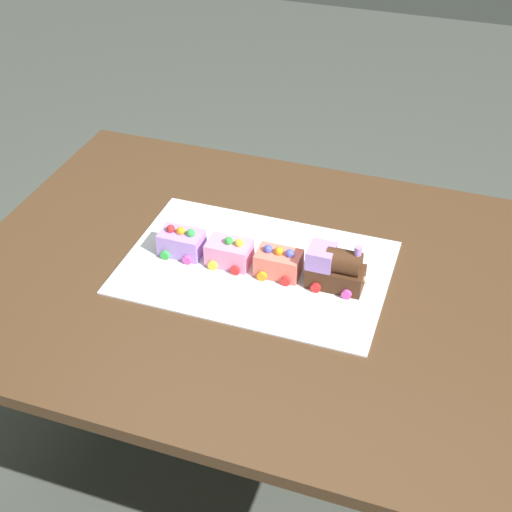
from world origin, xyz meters
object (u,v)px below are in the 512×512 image
Objects in this scene: cake_car_caboose_coral at (279,263)px; cake_car_hopper_bubblegum at (229,253)px; cake_car_tanker_lavender at (182,242)px; dining_table at (269,311)px; cake_locomotive at (335,268)px.

cake_car_caboose_coral is 0.12m from cake_car_hopper_bubblegum.
dining_table is at bearing 177.19° from cake_car_tanker_lavender.
cake_locomotive is (-0.15, -0.01, 0.16)m from dining_table.
cake_car_tanker_lavender is at bearing -2.81° from dining_table.
cake_car_hopper_bubblegum is 1.00× the size of cake_car_tanker_lavender.
dining_table is 0.22m from cake_locomotive.
cake_car_tanker_lavender is (0.24, 0.00, 0.00)m from cake_car_caboose_coral.
cake_car_tanker_lavender is (0.22, -0.01, 0.14)m from dining_table.
cake_car_tanker_lavender is at bearing -0.00° from cake_locomotive.
dining_table is 14.00× the size of cake_car_caboose_coral.
cake_car_hopper_bubblegum is (0.10, -0.01, 0.14)m from dining_table.
cake_car_tanker_lavender is at bearing 0.00° from cake_car_caboose_coral.
cake_car_caboose_coral is 1.00× the size of cake_car_hopper_bubblegum.
cake_locomotive reaches higher than cake_car_tanker_lavender.
cake_car_hopper_bubblegum is 0.12m from cake_car_tanker_lavender.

